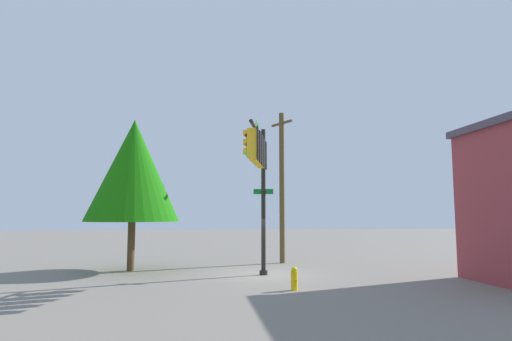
# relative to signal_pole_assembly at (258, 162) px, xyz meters

# --- Properties ---
(ground_plane) EXTENTS (120.00, 120.00, 0.00)m
(ground_plane) POSITION_rel_signal_pole_assembly_xyz_m (-1.83, 0.50, -4.88)
(ground_plane) COLOR slate
(signal_pole_assembly) EXTENTS (4.53, 1.82, 6.64)m
(signal_pole_assembly) POSITION_rel_signal_pole_assembly_xyz_m (0.00, 0.00, 0.00)
(signal_pole_assembly) COLOR black
(signal_pole_assembly) RESTS_ON ground_plane
(utility_pole) EXTENTS (1.66, 0.92, 8.57)m
(utility_pole) POSITION_rel_signal_pole_assembly_xyz_m (-6.36, 2.27, -0.48)
(utility_pole) COLOR brown
(utility_pole) RESTS_ON ground_plane
(fire_hydrant) EXTENTS (0.33, 0.24, 0.83)m
(fire_hydrant) POSITION_rel_signal_pole_assembly_xyz_m (2.20, 0.99, -4.47)
(fire_hydrant) COLOR yellow
(fire_hydrant) RESTS_ON ground_plane
(tree_near) EXTENTS (4.55, 4.55, 7.42)m
(tree_near) POSITION_rel_signal_pole_assembly_xyz_m (-4.08, -5.66, -0.00)
(tree_near) COLOR brown
(tree_near) RESTS_ON ground_plane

